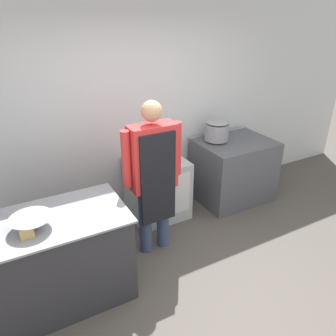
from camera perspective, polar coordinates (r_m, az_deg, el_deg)
name	(u,v)px	position (r m, az deg, el deg)	size (l,w,h in m)	color
ground_plane	(217,305)	(3.37, 8.49, -22.46)	(14.00, 14.00, 0.00)	#4C4742
wall_back	(128,113)	(4.17, -6.91, 9.55)	(8.00, 0.05, 2.70)	silver
prep_counter	(58,259)	(3.26, -18.61, -14.85)	(1.29, 0.77, 0.89)	#2D2D33
stove	(233,170)	(4.78, 11.27, -0.32)	(1.02, 0.80, 0.90)	#4C4F56
fridge_unit	(157,188)	(4.30, -1.90, -3.58)	(0.71, 0.64, 0.79)	#A8ADB2
person_cook	(153,171)	(3.41, -2.57, -0.50)	(0.67, 0.24, 1.73)	#38476B
mixing_bowl	(32,223)	(2.90, -22.62, -8.82)	(0.35, 0.35, 0.11)	gray
plastic_tub	(26,231)	(2.84, -23.43, -10.02)	(0.10, 0.10, 0.09)	#D8B266
stock_pot	(217,130)	(4.52, 8.51, 6.57)	(0.33, 0.33, 0.28)	gray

